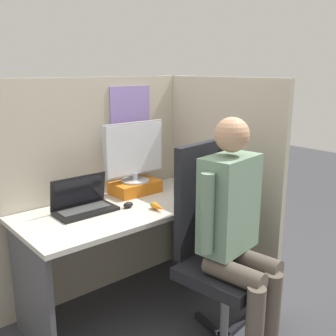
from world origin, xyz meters
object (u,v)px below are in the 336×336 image
at_px(paper_box, 135,187).
at_px(stapler, 187,185).
at_px(carrot_toy, 159,207).
at_px(laptop, 84,205).
at_px(monitor, 134,152).
at_px(person, 236,223).
at_px(office_chair, 214,243).

distance_m(paper_box, stapler, 0.39).
xyz_separation_m(stapler, carrot_toy, (-0.47, -0.23, 0.00)).
distance_m(paper_box, laptop, 0.47).
height_order(monitor, stapler, monitor).
bearing_deg(stapler, person, -115.04).
height_order(laptop, person, person).
bearing_deg(office_chair, carrot_toy, 111.05).
height_order(paper_box, laptop, laptop).
relative_size(laptop, carrot_toy, 3.01).
xyz_separation_m(paper_box, stapler, (0.36, -0.16, -0.02)).
bearing_deg(office_chair, paper_box, 92.35).
bearing_deg(stapler, office_chair, -119.43).
xyz_separation_m(laptop, office_chair, (0.49, -0.65, -0.18)).
height_order(monitor, office_chair, monitor).
bearing_deg(monitor, stapler, -24.06).
relative_size(monitor, person, 0.36).
bearing_deg(monitor, laptop, -167.83).
height_order(paper_box, carrot_toy, paper_box).
height_order(stapler, carrot_toy, carrot_toy).
relative_size(stapler, office_chair, 0.14).
height_order(laptop, office_chair, office_chair).
xyz_separation_m(paper_box, carrot_toy, (-0.10, -0.39, -0.02)).
relative_size(carrot_toy, person, 0.09).
height_order(monitor, carrot_toy, monitor).
bearing_deg(office_chair, laptop, 127.44).
distance_m(paper_box, office_chair, 0.76).
bearing_deg(carrot_toy, monitor, 75.11).
height_order(office_chair, person, person).
relative_size(paper_box, laptop, 0.90).
distance_m(laptop, carrot_toy, 0.46).
distance_m(stapler, carrot_toy, 0.52).
bearing_deg(office_chair, person, -98.28).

